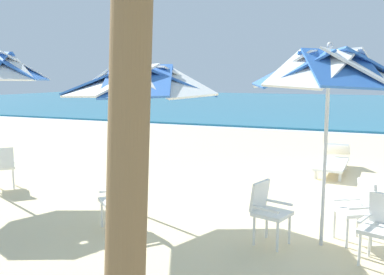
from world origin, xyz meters
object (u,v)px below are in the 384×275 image
Objects in this scene: sun_lounger_1 at (333,161)px; plastic_chair_3 at (121,197)px; plastic_chair_0 at (358,207)px; plastic_chair_2 at (383,225)px; plastic_chair_4 at (3,165)px; plastic_chair_1 at (268,209)px; beach_umbrella_0 at (329,71)px; beach_umbrella_1 at (142,82)px.

plastic_chair_3 is at bearing -117.50° from sun_lounger_1.
plastic_chair_0 is 0.70m from plastic_chair_2.
plastic_chair_3 is 1.00× the size of plastic_chair_4.
plastic_chair_1 is at bearing -95.97° from sun_lounger_1.
beach_umbrella_0 is at bearing 156.36° from plastic_chair_2.
plastic_chair_4 is at bearing 162.71° from plastic_chair_3.
plastic_chair_1 is at bearing -154.86° from plastic_chair_0.
beach_umbrella_1 reaches higher than sun_lounger_1.
beach_umbrella_1 is at bearing 177.19° from beach_umbrella_0.
plastic_chair_2 is at bearing -23.64° from beach_umbrella_0.
plastic_chair_2 is at bearing -7.39° from beach_umbrella_1.
plastic_chair_2 and plastic_chair_4 have the same top height.
sun_lounger_1 is (-0.18, 4.70, -2.08)m from beach_umbrella_0.
plastic_chair_0 is 6.79m from plastic_chair_4.
plastic_chair_0 is at bearing 13.45° from plastic_chair_3.
plastic_chair_3 is (-3.62, -0.16, 0.00)m from plastic_chair_2.
sun_lounger_1 is (-0.63, 4.39, -0.22)m from plastic_chair_0.
plastic_chair_2 is 3.97m from beach_umbrella_1.
plastic_chair_0 is at bearing 3.06° from beach_umbrella_1.
plastic_chair_4 is 7.40m from sun_lounger_1.
beach_umbrella_1 is at bearing 84.10° from plastic_chair_3.
plastic_chair_1 is 2.20m from plastic_chair_3.
plastic_chair_0 and plastic_chair_2 have the same top height.
beach_umbrella_0 is 2.82m from beach_umbrella_1.
plastic_chair_2 and plastic_chair_3 have the same top height.
plastic_chair_2 reaches higher than sun_lounger_1.
sun_lounger_1 is (-0.92, 5.02, -0.22)m from plastic_chair_2.
plastic_chair_1 is at bearing -9.71° from beach_umbrella_1.
plastic_chair_1 is 2.75m from beach_umbrella_1.
plastic_chair_2 is 1.00× the size of plastic_chair_3.
plastic_chair_1 is 1.44m from plastic_chair_2.
beach_umbrella_0 is 6.63m from plastic_chair_4.
plastic_chair_0 is 1.00× the size of plastic_chair_3.
beach_umbrella_1 reaches higher than plastic_chair_1.
beach_umbrella_1 is 5.61m from sun_lounger_1.
sun_lounger_1 is (6.16, 4.10, -0.22)m from plastic_chair_4.
beach_umbrella_1 is (-3.26, -0.17, 1.71)m from plastic_chair_0.
plastic_chair_2 is at bearing -65.39° from plastic_chair_0.
plastic_chair_4 is at bearing 172.62° from plastic_chair_2.
plastic_chair_4 is (-5.64, 0.82, 0.00)m from plastic_chair_1.
plastic_chair_0 is 1.26m from plastic_chair_1.
plastic_chair_2 is 1.00× the size of plastic_chair_4.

